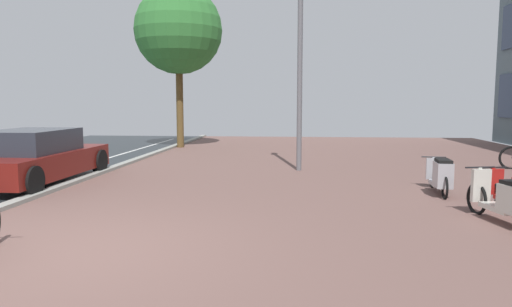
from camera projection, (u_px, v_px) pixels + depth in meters
name	position (u px, v px, depth m)	size (l,w,h in m)	color
ground	(186.00, 257.00, 5.77)	(21.00, 40.00, 0.13)	#242A2E
scooter_near	(508.00, 197.00, 7.11)	(0.68, 1.71, 0.98)	black
scooter_mid	(441.00, 175.00, 9.52)	(0.53, 1.75, 0.77)	black
parked_car_near	(34.00, 158.00, 10.91)	(1.92, 4.24, 1.25)	maroon
lamp_post	(300.00, 49.00, 12.58)	(0.20, 0.52, 6.00)	slate
street_tree	(178.00, 30.00, 19.04)	(3.59, 3.59, 6.61)	brown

